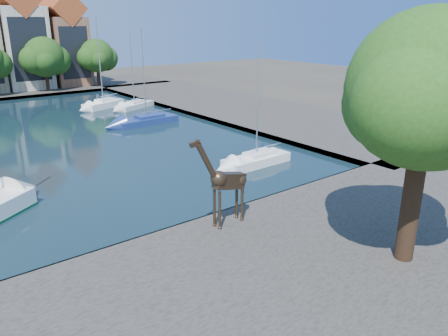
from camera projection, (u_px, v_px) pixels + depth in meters
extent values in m
plane|color=#38332B|center=(155.00, 240.00, 21.97)|extent=(160.00, 160.00, 0.00)
cube|color=black|center=(26.00, 141.00, 39.96)|extent=(38.00, 50.00, 0.08)
cube|color=#45413C|center=(245.00, 304.00, 16.64)|extent=(50.00, 14.00, 0.50)
cube|color=#45413C|center=(237.00, 107.00, 54.35)|extent=(14.00, 52.00, 0.50)
cylinder|color=#332114|center=(411.00, 201.00, 18.51)|extent=(0.80, 0.80, 5.50)
sphere|color=#264614|center=(428.00, 90.00, 17.02)|extent=(6.40, 6.40, 6.40)
sphere|color=#264614|center=(442.00, 100.00, 18.56)|extent=(4.80, 4.80, 4.80)
sphere|color=#264614|center=(412.00, 105.00, 15.80)|extent=(4.48, 4.48, 4.48)
cube|color=beige|center=(22.00, 48.00, 66.81)|extent=(6.37, 9.00, 12.00)
cube|color=black|center=(30.00, 49.00, 63.45)|extent=(5.20, 0.05, 9.00)
cube|color=#8B5A43|center=(65.00, 51.00, 70.81)|extent=(5.39, 9.00, 10.50)
cube|color=#98461E|center=(61.00, 9.00, 68.74)|extent=(5.44, 9.18, 5.44)
cube|color=black|center=(75.00, 53.00, 67.45)|extent=(4.40, 0.05, 7.88)
cylinder|color=#332114|center=(47.00, 80.00, 64.96)|extent=(0.50, 0.50, 3.20)
sphere|color=#144313|center=(44.00, 57.00, 63.89)|extent=(5.80, 5.80, 5.80)
sphere|color=#144313|center=(56.00, 60.00, 65.31)|extent=(4.35, 4.35, 4.35)
sphere|color=#144313|center=(34.00, 60.00, 62.76)|extent=(4.06, 4.06, 4.06)
cylinder|color=#332114|center=(99.00, 76.00, 69.59)|extent=(0.50, 0.50, 3.20)
sphere|color=#144313|center=(97.00, 56.00, 68.57)|extent=(5.20, 5.20, 5.20)
sphere|color=#144313|center=(106.00, 58.00, 69.87)|extent=(3.90, 3.90, 3.90)
sphere|color=#144313|center=(89.00, 58.00, 67.53)|extent=(3.64, 3.64, 3.64)
cylinder|color=#36271B|center=(220.00, 211.00, 21.77)|extent=(0.15, 0.15, 2.00)
cylinder|color=#36271B|center=(214.00, 208.00, 22.07)|extent=(0.15, 0.15, 2.00)
cylinder|color=#36271B|center=(242.00, 203.00, 22.71)|extent=(0.15, 0.15, 2.00)
cylinder|color=#36271B|center=(237.00, 200.00, 23.01)|extent=(0.15, 0.15, 2.00)
cube|color=#36271B|center=(229.00, 181.00, 21.99)|extent=(1.97, 0.63, 1.17)
cylinder|color=#36271B|center=(207.00, 162.00, 20.70)|extent=(1.30, 0.36, 2.07)
cube|color=#36271B|center=(195.00, 144.00, 19.94)|extent=(0.56, 0.20, 0.32)
cube|color=white|center=(256.00, 159.00, 33.14)|extent=(5.54, 2.04, 0.87)
cube|color=white|center=(256.00, 155.00, 33.05)|extent=(2.43, 1.40, 0.48)
cylinder|color=#B2B2B7|center=(258.00, 102.00, 31.75)|extent=(0.12, 0.12, 8.20)
cube|color=navy|center=(146.00, 120.00, 46.31)|extent=(6.77, 2.62, 0.84)
cube|color=navy|center=(146.00, 117.00, 46.22)|extent=(2.99, 1.76, 0.47)
cylinder|color=#B2B2B7|center=(144.00, 74.00, 44.77)|extent=(0.11, 0.11, 9.13)
cube|color=silver|center=(134.00, 105.00, 54.63)|extent=(5.72, 3.85, 0.79)
cube|color=silver|center=(134.00, 103.00, 54.54)|extent=(2.70, 2.14, 0.44)
cylinder|color=#B2B2B7|center=(132.00, 68.00, 53.18)|extent=(0.11, 0.11, 8.58)
cube|color=white|center=(103.00, 104.00, 54.78)|extent=(5.81, 3.86, 1.00)
cube|color=white|center=(103.00, 101.00, 54.67)|extent=(2.73, 2.15, 0.56)
cylinder|color=#B2B2B7|center=(99.00, 60.00, 53.07)|extent=(0.13, 0.13, 10.14)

